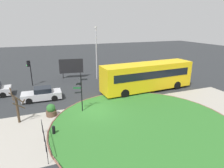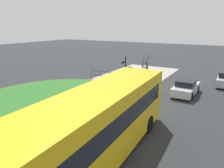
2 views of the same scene
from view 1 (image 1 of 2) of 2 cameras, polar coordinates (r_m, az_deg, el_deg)
ground at (r=18.42m, az=-5.03°, el=-8.01°), size 120.00×120.00×0.00m
sidewalk_paving at (r=16.50m, az=-2.76°, el=-11.10°), size 32.00×7.52×0.02m
grass_island at (r=16.40m, az=9.07°, el=-11.34°), size 14.73×14.73×0.10m
grass_kerb_ring at (r=16.40m, az=9.07°, el=-11.32°), size 15.04×15.04×0.11m
signpost_directional at (r=17.75m, az=-9.10°, el=-1.98°), size 1.25×0.84×3.59m
bollard_foreground at (r=15.30m, az=-16.65°, el=-12.76°), size 0.23×0.23×0.73m
railing_grass_edge at (r=13.97m, az=-19.18°, el=-14.47°), size 0.17×3.73×1.13m
bus_yellow at (r=23.84m, az=10.26°, el=2.29°), size 11.51×3.09×3.33m
car_near_lane at (r=22.11m, az=-19.78°, el=-2.81°), size 4.09×1.87×1.37m
traffic_light_near at (r=27.28m, az=-23.04°, el=4.50°), size 0.49×0.29×3.33m
lamppost_tall at (r=28.14m, az=-4.60°, el=9.39°), size 0.32×0.32×7.42m
billboard_left at (r=29.56m, az=-11.81°, el=5.08°), size 3.44×0.61×2.87m
planter_near_signpost at (r=18.17m, az=-17.34°, el=-7.40°), size 0.91×0.91×1.12m
street_tree_bare at (r=17.57m, az=-25.83°, el=-6.10°), size 1.08×1.29×3.06m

